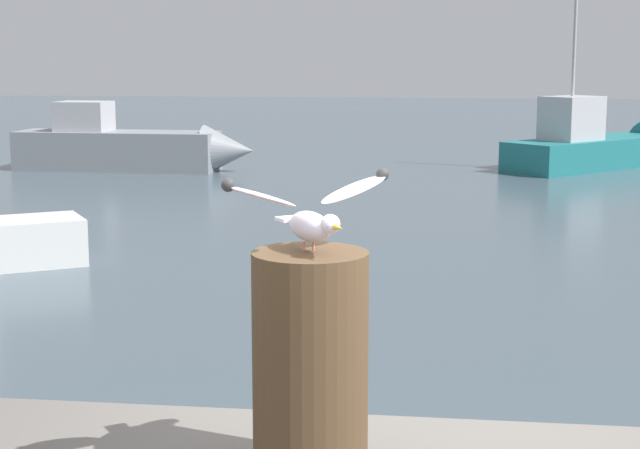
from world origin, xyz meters
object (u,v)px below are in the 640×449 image
at_px(boat_grey, 136,147).
at_px(boat_teal, 609,146).
at_px(seagull, 311,213).
at_px(mooring_post, 310,365).

bearing_deg(boat_grey, boat_teal, 12.03).
bearing_deg(boat_teal, boat_grey, -167.97).
height_order(seagull, boat_grey, seagull).
height_order(boat_grey, boat_teal, boat_teal).
relative_size(mooring_post, seagull, 1.41).
distance_m(mooring_post, seagull, 0.51).
xyz_separation_m(seagull, boat_grey, (-6.96, 19.93, -1.67)).
bearing_deg(mooring_post, seagull, -53.19).
xyz_separation_m(seagull, boat_teal, (4.26, 22.32, -1.71)).
bearing_deg(seagull, boat_teal, 79.20).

